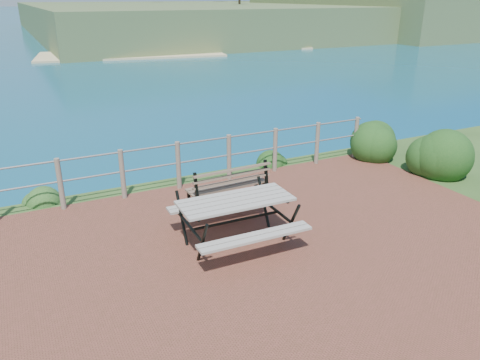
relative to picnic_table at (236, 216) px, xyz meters
The scene contains 10 objects.
ground 0.89m from the picnic_table, 93.31° to the right, with size 10.00×7.00×0.12m, color brown.
ocean 199.25m from the picnic_table, 90.01° to the left, with size 1200.00×1200.00×0.00m, color #157283.
safety_railing 2.60m from the picnic_table, 90.95° to the left, with size 9.40×0.10×1.00m.
distant_bay 265.87m from the picnic_table, 49.40° to the left, with size 290.00×232.36×24.00m.
picnic_table is the anchor object (origin of this frame).
park_bench 1.41m from the picnic_table, 70.69° to the left, with size 1.57×0.45×0.88m.
shrub_right_front 5.34m from the picnic_table, ahead, with size 1.31×1.31×1.86m, color #123D15.
shrub_right_edge 5.68m from the picnic_table, 26.46° to the left, with size 1.06×1.06×1.52m, color #123D15.
shrub_lip_west 4.21m from the picnic_table, 129.41° to the left, with size 0.78×0.78×0.53m, color #1D4F1E.
shrub_lip_east 4.11m from the picnic_table, 52.88° to the left, with size 0.74×0.74×0.47m, color #123D15.
Camera 1 is at (-2.89, -5.30, 3.77)m, focal length 35.00 mm.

